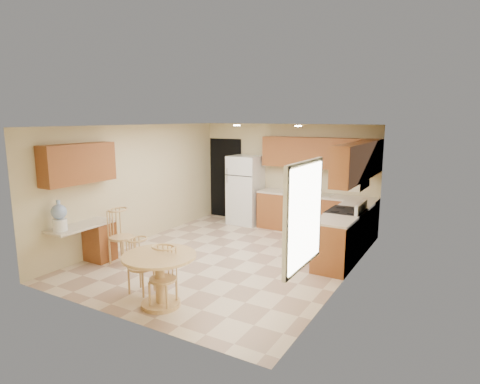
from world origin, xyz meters
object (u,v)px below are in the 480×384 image
Objects in this scene: stove at (345,233)px; chair_table_b at (159,273)px; refrigerator at (245,190)px; dining_table at (160,273)px; chair_table_a at (137,262)px; chair_desk at (117,232)px; water_crock at (59,217)px.

stove is 3.83m from chair_table_b.
chair_table_b is at bearing -75.14° from refrigerator.
dining_table is 0.56m from chair_table_a.
chair_table_b is (1.24, -4.68, -0.33)m from refrigerator.
stove reaches higher than chair_desk.
chair_table_a reaches higher than dining_table.
chair_table_b is 2.09m from chair_desk.
chair_table_b is (0.05, -0.08, 0.03)m from dining_table.
refrigerator is at bearing 164.16° from chair_desk.
chair_table_a is 1.76m from water_crock.
chair_desk reaches higher than chair_table_b.
water_crock reaches higher than chair_table_a.
stove reaches higher than dining_table.
refrigerator is 4.64m from water_crock.
chair_table_a is 0.63m from chair_table_b.
chair_table_b is 2.35m from water_crock.
refrigerator is 1.57× the size of stove.
chair_desk is 1.02m from water_crock.
chair_table_b is at bearing -58.85° from dining_table.
dining_table is (1.19, -4.60, -0.36)m from refrigerator.
water_crock is (-0.45, -0.82, 0.40)m from chair_desk.
water_crock is at bearing -35.24° from chair_desk.
stove is at bearing 40.06° from water_crock.
refrigerator is 3.15m from stove.
stove is at bearing 63.53° from dining_table.
chair_table_a is at bearing 1.26° from water_crock.
water_crock is at bearing 177.96° from dining_table.
chair_desk is (-1.79, 0.90, 0.11)m from dining_table.
stove is 1.26× the size of chair_table_b.
dining_table is 2.30m from water_crock.
dining_table is 1.22× the size of chair_table_a.
dining_table is at bearing 56.59° from chair_desk.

